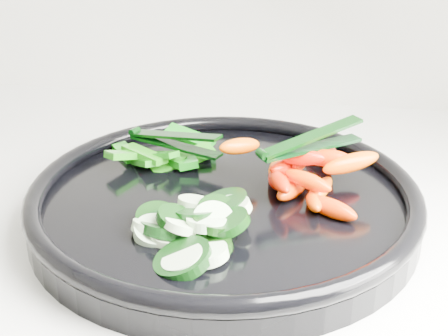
# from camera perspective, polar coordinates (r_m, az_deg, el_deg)

# --- Properties ---
(veggie_tray) EXTENTS (0.47, 0.47, 0.04)m
(veggie_tray) POSITION_cam_1_polar(r_m,az_deg,el_deg) (0.60, -0.00, -2.99)
(veggie_tray) COLOR black
(veggie_tray) RESTS_ON counter
(cucumber_pile) EXTENTS (0.11, 0.14, 0.04)m
(cucumber_pile) POSITION_cam_1_polar(r_m,az_deg,el_deg) (0.53, -3.31, -5.34)
(cucumber_pile) COLOR black
(cucumber_pile) RESTS_ON veggie_tray
(carrot_pile) EXTENTS (0.16, 0.16, 0.06)m
(carrot_pile) POSITION_cam_1_polar(r_m,az_deg,el_deg) (0.61, 7.46, -0.27)
(carrot_pile) COLOR #F56300
(carrot_pile) RESTS_ON veggie_tray
(pepper_pile) EXTENTS (0.12, 0.10, 0.03)m
(pepper_pile) POSITION_cam_1_polar(r_m,az_deg,el_deg) (0.67, -5.12, 1.18)
(pepper_pile) COLOR #0C6209
(pepper_pile) RESTS_ON veggie_tray
(tong_carrot) EXTENTS (0.10, 0.08, 0.02)m
(tong_carrot) POSITION_cam_1_polar(r_m,az_deg,el_deg) (0.60, 7.73, 2.29)
(tong_carrot) COLOR black
(tong_carrot) RESTS_ON carrot_pile
(tong_pepper) EXTENTS (0.11, 0.05, 0.02)m
(tong_pepper) POSITION_cam_1_polar(r_m,az_deg,el_deg) (0.66, -4.75, 2.58)
(tong_pepper) COLOR black
(tong_pepper) RESTS_ON pepper_pile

